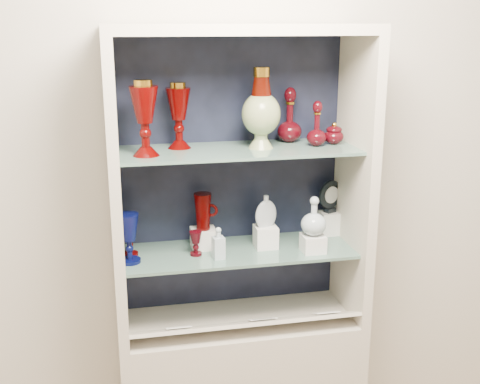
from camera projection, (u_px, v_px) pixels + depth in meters
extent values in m
cube|color=beige|center=(229.00, 156.00, 2.55)|extent=(3.50, 0.02, 2.80)
cube|color=black|center=(231.00, 174.00, 2.54)|extent=(0.98, 0.02, 1.15)
cube|color=beige|center=(116.00, 193.00, 2.27)|extent=(0.04, 0.40, 1.15)
cube|color=beige|center=(355.00, 180.00, 2.46)|extent=(0.04, 0.40, 1.15)
cube|color=beige|center=(240.00, 29.00, 2.20)|extent=(1.00, 0.40, 0.04)
cube|color=slate|center=(239.00, 251.00, 2.46)|extent=(0.92, 0.34, 0.01)
cube|color=slate|center=(239.00, 150.00, 2.34)|extent=(0.92, 0.34, 0.01)
cube|color=beige|center=(246.00, 324.00, 2.41)|extent=(0.92, 0.17, 0.09)
cube|color=white|center=(326.00, 313.00, 2.47)|extent=(0.10, 0.06, 0.03)
cube|color=white|center=(178.00, 327.00, 2.35)|extent=(0.10, 0.06, 0.03)
cube|color=white|center=(261.00, 319.00, 2.42)|extent=(0.10, 0.06, 0.03)
cube|color=white|center=(264.00, 319.00, 2.42)|extent=(0.10, 0.06, 0.03)
cube|color=silver|center=(203.00, 238.00, 2.47)|extent=(0.10, 0.10, 0.08)
cube|color=silver|center=(266.00, 237.00, 2.47)|extent=(0.09, 0.09, 0.09)
cube|color=silver|center=(313.00, 243.00, 2.43)|extent=(0.09, 0.09, 0.07)
cube|color=silver|center=(329.00, 223.00, 2.63)|extent=(0.08, 0.08, 0.10)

